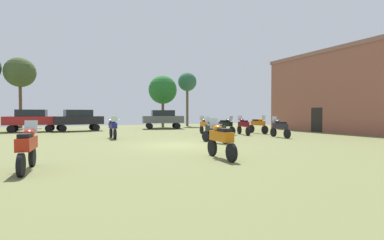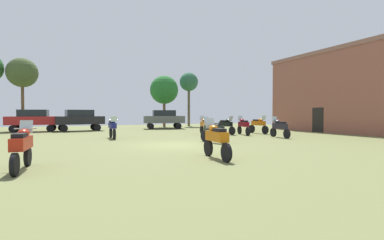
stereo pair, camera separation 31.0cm
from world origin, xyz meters
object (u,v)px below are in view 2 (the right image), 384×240
motorcycle_3 (22,146)px  motorcycle_6 (280,127)px  motorcycle_5 (226,125)px  motorcycle_2 (216,139)px  tree_2 (189,83)px  motorcycle_1 (205,125)px  motorcycle_4 (259,124)px  motorcycle_7 (112,127)px  car_1 (34,119)px  tree_5 (164,90)px  motorcycle_8 (214,130)px  car_3 (80,119)px  tree_3 (22,73)px  motorcycle_10 (243,125)px  brick_building (362,91)px  car_2 (164,118)px

motorcycle_3 → motorcycle_6: bearing=26.0°
motorcycle_5 → motorcycle_6: (1.79, -4.12, -0.01)m
motorcycle_2 → tree_2: (9.70, 24.47, 4.92)m
motorcycle_1 → motorcycle_4: 4.60m
motorcycle_7 → car_1: bearing=-60.2°
motorcycle_5 → tree_5: size_ratio=0.33×
motorcycle_5 → motorcycle_1: bearing=-32.5°
motorcycle_1 → motorcycle_4: (4.49, -0.99, 0.02)m
motorcycle_8 → car_3: size_ratio=0.48×
motorcycle_5 → car_3: bearing=-53.3°
motorcycle_4 → tree_3: 23.32m
motorcycle_8 → motorcycle_6: bearing=-3.6°
motorcycle_10 → brick_building: bearing=0.1°
motorcycle_4 → tree_3: tree_3 is taller
car_2 → motorcycle_7: bearing=155.8°
motorcycle_4 → motorcycle_7: motorcycle_4 is taller
brick_building → motorcycle_3: 25.51m
brick_building → tree_3: brick_building is taller
car_2 → tree_5: tree_5 is taller
motorcycle_3 → motorcycle_7: motorcycle_7 is taller
motorcycle_4 → motorcycle_5: size_ratio=1.11×
motorcycle_3 → motorcycle_8: motorcycle_8 is taller
brick_building → motorcycle_6: 10.36m
motorcycle_6 → motorcycle_10: 3.18m
motorcycle_5 → motorcycle_3: bearing=25.5°
brick_building → tree_2: brick_building is taller
motorcycle_3 → motorcycle_8: (8.86, 4.46, 0.01)m
brick_building → motorcycle_1: (-13.27, 3.82, -2.89)m
motorcycle_4 → motorcycle_7: 11.70m
car_2 → brick_building: bearing=-121.5°
motorcycle_2 → motorcycle_5: (6.59, 10.12, -0.01)m
motorcycle_1 → motorcycle_5: size_ratio=1.04×
motorcycle_4 → motorcycle_5: bearing=-11.0°
motorcycle_5 → motorcycle_6: size_ratio=0.98×
motorcycle_4 → car_1: bearing=-34.5°
tree_2 → motorcycle_7: bearing=-129.8°
car_2 → tree_3: size_ratio=0.64×
car_3 → brick_building: bearing=-127.7°
car_2 → tree_2: tree_2 is taller
motorcycle_6 → motorcycle_5: bearing=119.1°
car_2 → motorcycle_2: bearing=178.3°
brick_building → car_3: bearing=150.4°
car_2 → car_3: size_ratio=1.01×
motorcycle_7 → tree_3: size_ratio=0.33×
motorcycle_2 → car_1: car_1 is taller
motorcycle_3 → car_2: 22.06m
motorcycle_7 → brick_building: bearing=171.6°
motorcycle_6 → car_2: size_ratio=0.47×
motorcycle_8 → car_2: car_2 is taller
motorcycle_3 → car_1: size_ratio=0.49×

